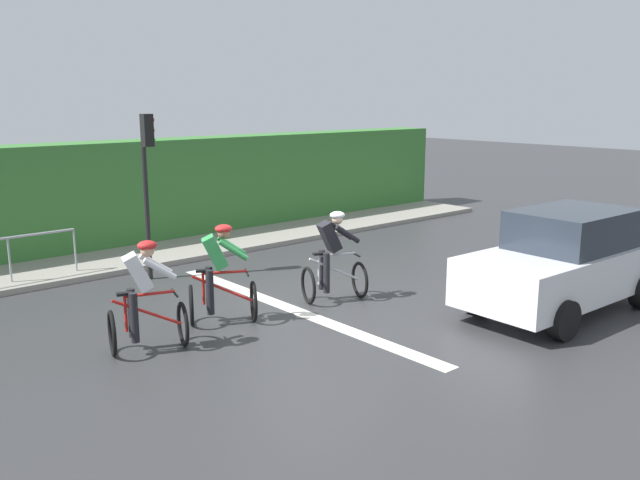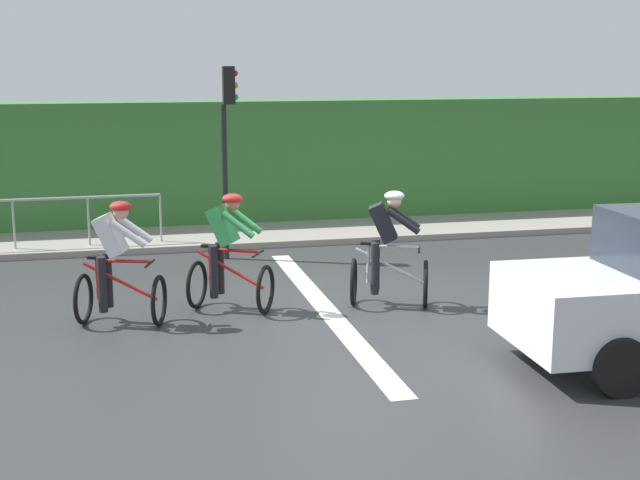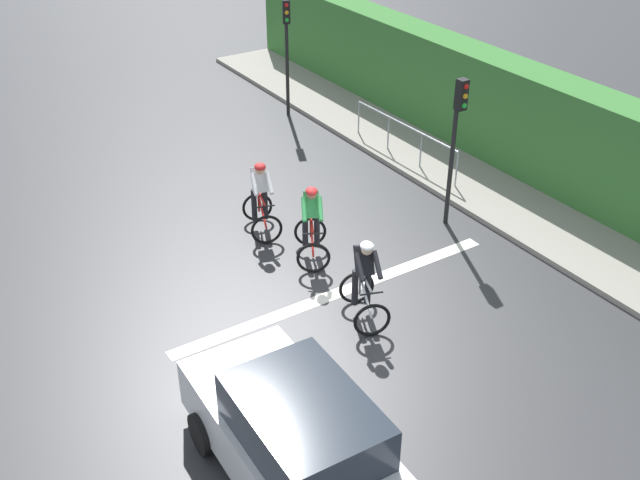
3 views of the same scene
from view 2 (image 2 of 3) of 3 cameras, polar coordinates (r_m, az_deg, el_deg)
The scene contains 10 objects.
ground_plane at distance 12.59m, azimuth 2.38°, elevation -4.33°, with size 80.00×80.00×0.00m, color #333335.
sidewalk_kerb at distance 17.60m, azimuth -8.80°, elevation 0.35°, with size 2.80×24.65×0.12m, color gray.
stone_wall_low at distance 18.45m, azimuth -9.03°, elevation 1.38°, with size 0.44×24.65×0.45m, color tan.
hedge_wall at distance 18.59m, azimuth -9.21°, elevation 4.83°, with size 1.10×24.65×2.61m, color #387533.
road_marking_stop_line at distance 12.48m, azimuth 0.37°, elevation -4.45°, with size 7.00×0.30×0.01m, color silver.
cyclist_lead at distance 11.86m, azimuth -13.01°, elevation -1.65°, with size 0.97×1.23×1.66m.
cyclist_second at distance 12.28m, azimuth -6.00°, elevation -0.97°, with size 1.11×1.27×1.66m.
cyclist_mid at distance 12.47m, azimuth 4.36°, elevation -0.74°, with size 1.00×1.25×1.66m.
traffic_light_near_crossing at distance 15.34m, azimuth -6.01°, elevation 6.94°, with size 0.20×0.31×3.34m.
pedestrian_railing_kerbside at distance 16.58m, azimuth -17.00°, elevation 1.89°, with size 0.14×3.93×1.03m.
Camera 2 is at (-11.66, 3.26, 3.46)m, focal length 49.52 mm.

